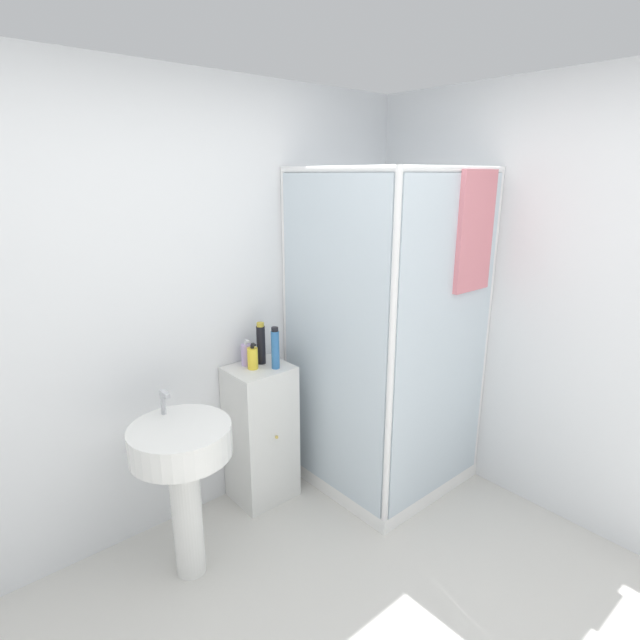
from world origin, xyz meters
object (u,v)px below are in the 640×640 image
(sink, at_px, (183,463))
(soap_dispenser, at_px, (253,358))
(shampoo_bottle_blue, at_px, (275,348))
(shampoo_bottle_tall_black, at_px, (261,344))
(lotion_bottle_white, at_px, (246,354))

(sink, height_order, soap_dispenser, soap_dispenser)
(shampoo_bottle_blue, bearing_deg, soap_dispenser, 142.51)
(shampoo_bottle_tall_black, distance_m, lotion_bottle_white, 0.11)
(soap_dispenser, bearing_deg, shampoo_bottle_blue, -37.49)
(soap_dispenser, bearing_deg, shampoo_bottle_tall_black, 24.42)
(sink, xyz_separation_m, soap_dispenser, (0.61, 0.29, 0.31))
(sink, relative_size, soap_dispenser, 6.01)
(sink, height_order, lotion_bottle_white, lotion_bottle_white)
(shampoo_bottle_tall_black, xyz_separation_m, shampoo_bottle_blue, (0.02, -0.12, -0.00))
(soap_dispenser, xyz_separation_m, shampoo_bottle_blue, (0.11, -0.08, 0.06))
(sink, bearing_deg, lotion_bottle_white, 30.81)
(shampoo_bottle_tall_black, height_order, lotion_bottle_white, shampoo_bottle_tall_black)
(sink, bearing_deg, soap_dispenser, 25.58)
(shampoo_bottle_tall_black, bearing_deg, shampoo_bottle_blue, -81.49)
(soap_dispenser, distance_m, shampoo_bottle_blue, 0.15)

